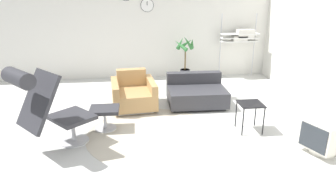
# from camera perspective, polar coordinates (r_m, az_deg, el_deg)

# --- Properties ---
(ground_plane) EXTENTS (12.00, 12.00, 0.00)m
(ground_plane) POSITION_cam_1_polar(r_m,az_deg,el_deg) (5.27, 0.07, -5.89)
(ground_plane) COLOR silver
(wall_back) EXTENTS (12.00, 0.09, 2.80)m
(wall_back) POSITION_cam_1_polar(r_m,az_deg,el_deg) (7.89, -2.36, 13.14)
(wall_back) COLOR silver
(wall_back) RESTS_ON ground_plane
(round_rug) EXTENTS (2.15, 2.15, 0.01)m
(round_rug) POSITION_cam_1_polar(r_m,az_deg,el_deg) (4.95, -3.00, -7.63)
(round_rug) COLOR #BCB29E
(round_rug) RESTS_ON ground_plane
(lounge_chair) EXTENTS (1.16, 1.13, 1.28)m
(lounge_chair) POSITION_cam_1_polar(r_m,az_deg,el_deg) (4.47, -22.47, -1.39)
(lounge_chair) COLOR #BCBCC1
(lounge_chair) RESTS_ON ground_plane
(ottoman) EXTENTS (0.48, 0.41, 0.38)m
(ottoman) POSITION_cam_1_polar(r_m,az_deg,el_deg) (5.11, -11.97, -3.72)
(ottoman) COLOR #BCBCC1
(ottoman) RESTS_ON ground_plane
(armchair_red) EXTENTS (0.93, 1.00, 0.70)m
(armchair_red) POSITION_cam_1_polar(r_m,az_deg,el_deg) (5.98, -6.59, -0.23)
(armchair_red) COLOR silver
(armchair_red) RESTS_ON ground_plane
(couch_low) EXTENTS (1.15, 0.91, 0.59)m
(couch_low) POSITION_cam_1_polar(r_m,az_deg,el_deg) (6.14, 5.38, -0.02)
(couch_low) COLOR black
(couch_low) RESTS_ON ground_plane
(side_table) EXTENTS (0.38, 0.38, 0.49)m
(side_table) POSITION_cam_1_polar(r_m,az_deg,el_deg) (5.07, 15.44, -2.46)
(side_table) COLOR black
(side_table) RESTS_ON ground_plane
(crt_television) EXTENTS (0.63, 0.62, 0.50)m
(crt_television) POSITION_cam_1_polar(r_m,az_deg,el_deg) (4.84, 27.58, -7.16)
(crt_television) COLOR beige
(crt_television) RESTS_ON ground_plane
(potted_plant) EXTENTS (0.55, 0.56, 1.19)m
(potted_plant) POSITION_cam_1_polar(r_m,az_deg,el_deg) (7.58, 3.30, 6.43)
(potted_plant) COLOR #333338
(potted_plant) RESTS_ON ground_plane
(shelf_unit) EXTENTS (0.98, 0.28, 1.66)m
(shelf_unit) POSITION_cam_1_polar(r_m,az_deg,el_deg) (8.07, 13.82, 10.50)
(shelf_unit) COLOR #BCBCC1
(shelf_unit) RESTS_ON ground_plane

